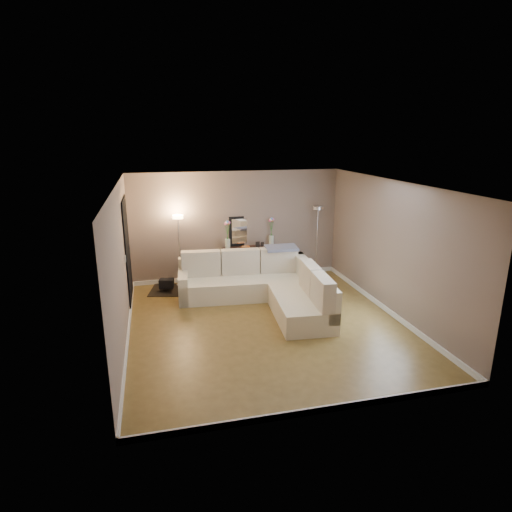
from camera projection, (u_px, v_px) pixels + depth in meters
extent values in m
cube|color=brown|center=(266.00, 324.00, 8.01)|extent=(5.00, 5.50, 0.01)
cube|color=white|center=(267.00, 184.00, 7.28)|extent=(5.00, 5.50, 0.01)
cube|color=gray|center=(237.00, 226.00, 10.22)|extent=(5.00, 0.02, 2.60)
cube|color=gray|center=(327.00, 320.00, 5.07)|extent=(5.00, 0.02, 2.60)
cube|color=gray|center=(120.00, 267.00, 7.08)|extent=(0.02, 5.50, 2.60)
cube|color=gray|center=(393.00, 249.00, 8.21)|extent=(0.02, 5.50, 2.60)
cube|color=white|center=(238.00, 276.00, 10.54)|extent=(5.00, 0.03, 0.10)
cube|color=white|center=(321.00, 410.00, 5.44)|extent=(5.00, 0.03, 0.10)
cube|color=white|center=(128.00, 336.00, 7.43)|extent=(0.03, 5.50, 0.10)
cube|color=white|center=(386.00, 309.00, 8.55)|extent=(0.03, 5.50, 0.10)
cube|color=black|center=(128.00, 252.00, 8.73)|extent=(0.02, 1.20, 2.20)
cube|color=white|center=(125.00, 259.00, 7.90)|extent=(0.02, 0.08, 0.12)
cube|color=#EFE3C1|center=(244.00, 287.00, 9.32)|extent=(2.87, 1.19, 0.43)
cube|color=#EFE3C1|center=(242.00, 268.00, 9.60)|extent=(2.81, 0.44, 0.60)
cube|color=#EFE3C1|center=(183.00, 286.00, 9.10)|extent=(0.27, 0.98, 0.60)
cube|color=#EFE3C1|center=(301.00, 308.00, 8.18)|extent=(1.10, 1.79, 0.43)
cube|color=#EFE3C1|center=(313.00, 284.00, 8.62)|extent=(0.43, 2.70, 0.60)
cube|color=beige|center=(201.00, 263.00, 9.29)|extent=(0.86, 0.30, 0.56)
cube|color=beige|center=(240.00, 262.00, 9.42)|extent=(0.86, 0.30, 0.56)
cube|color=beige|center=(278.00, 260.00, 9.55)|extent=(0.86, 0.30, 0.56)
cube|color=beige|center=(310.00, 277.00, 8.39)|extent=(0.30, 0.79, 0.56)
cube|color=beige|center=(323.00, 292.00, 7.63)|extent=(0.30, 0.79, 0.56)
cube|color=slate|center=(281.00, 248.00, 9.49)|extent=(0.72, 0.43, 0.09)
cube|color=black|center=(250.00, 248.00, 10.29)|extent=(1.33, 0.48, 0.04)
cube|color=black|center=(228.00, 268.00, 10.08)|extent=(0.05, 0.05, 0.76)
cube|color=black|center=(225.00, 264.00, 10.34)|extent=(0.05, 0.05, 0.76)
cube|color=black|center=(275.00, 263.00, 10.47)|extent=(0.05, 0.05, 0.76)
cube|color=black|center=(271.00, 260.00, 10.72)|extent=(0.05, 0.05, 0.76)
cube|color=black|center=(250.00, 271.00, 10.46)|extent=(1.25, 0.44, 0.03)
cube|color=#BF3333|center=(229.00, 269.00, 10.25)|extent=(0.05, 0.16, 0.19)
cube|color=#3359A5|center=(230.00, 269.00, 10.27)|extent=(0.05, 0.16, 0.21)
cube|color=gold|center=(232.00, 268.00, 10.28)|extent=(0.06, 0.16, 0.23)
cube|color=#3F7F4C|center=(234.00, 269.00, 10.30)|extent=(0.06, 0.16, 0.19)
cube|color=#994C99|center=(236.00, 268.00, 10.31)|extent=(0.05, 0.16, 0.21)
cube|color=orange|center=(238.00, 268.00, 10.32)|extent=(0.05, 0.16, 0.23)
cube|color=#262626|center=(240.00, 268.00, 10.34)|extent=(0.06, 0.16, 0.19)
cube|color=#4C99B2|center=(242.00, 268.00, 10.36)|extent=(0.06, 0.16, 0.21)
cube|color=#B2A58C|center=(244.00, 267.00, 10.37)|extent=(0.05, 0.16, 0.23)
cube|color=brown|center=(245.00, 268.00, 10.39)|extent=(0.05, 0.16, 0.19)
cube|color=navy|center=(247.00, 267.00, 10.40)|extent=(0.06, 0.16, 0.21)
cube|color=gold|center=(249.00, 266.00, 10.42)|extent=(0.06, 0.16, 0.23)
cube|color=black|center=(248.00, 230.00, 10.34)|extent=(0.92, 0.13, 0.72)
cube|color=white|center=(248.00, 231.00, 10.32)|extent=(0.80, 0.09, 0.60)
cube|color=#CA6423|center=(246.00, 247.00, 10.21)|extent=(0.19, 0.14, 0.04)
cube|color=black|center=(258.00, 244.00, 10.28)|extent=(0.10, 0.03, 0.13)
cube|color=black|center=(262.00, 244.00, 10.32)|extent=(0.08, 0.03, 0.11)
cylinder|color=silver|center=(228.00, 244.00, 10.08)|extent=(0.13, 0.13, 0.24)
cylinder|color=#38722D|center=(227.00, 232.00, 9.99)|extent=(0.10, 0.02, 0.41)
sphere|color=#E5598C|center=(226.00, 224.00, 9.93)|extent=(0.08, 0.08, 0.07)
cylinder|color=#38722D|center=(227.00, 232.00, 9.99)|extent=(0.06, 0.01, 0.44)
sphere|color=white|center=(227.00, 223.00, 9.93)|extent=(0.08, 0.08, 0.07)
cylinder|color=#38722D|center=(227.00, 232.00, 9.99)|extent=(0.01, 0.01, 0.46)
sphere|color=#598CE5|center=(227.00, 222.00, 9.93)|extent=(0.08, 0.08, 0.07)
cylinder|color=#38722D|center=(228.00, 232.00, 10.00)|extent=(0.05, 0.01, 0.42)
sphere|color=#E58C4C|center=(228.00, 224.00, 9.95)|extent=(0.08, 0.08, 0.07)
cylinder|color=#38722D|center=(228.00, 232.00, 10.00)|extent=(0.10, 0.02, 0.43)
sphere|color=#D866B2|center=(229.00, 223.00, 9.95)|extent=(0.08, 0.08, 0.07)
cylinder|color=silver|center=(271.00, 240.00, 10.43)|extent=(0.13, 0.13, 0.24)
cylinder|color=#38722D|center=(271.00, 229.00, 10.34)|extent=(0.10, 0.02, 0.41)
sphere|color=#E5598C|center=(270.00, 221.00, 10.28)|extent=(0.08, 0.08, 0.07)
cylinder|color=#38722D|center=(271.00, 229.00, 10.34)|extent=(0.06, 0.01, 0.44)
sphere|color=white|center=(271.00, 220.00, 10.28)|extent=(0.08, 0.08, 0.07)
cylinder|color=#38722D|center=(271.00, 228.00, 10.35)|extent=(0.01, 0.01, 0.46)
sphere|color=#598CE5|center=(271.00, 219.00, 10.28)|extent=(0.08, 0.08, 0.07)
cylinder|color=#38722D|center=(272.00, 229.00, 10.35)|extent=(0.05, 0.01, 0.42)
sphere|color=#E58C4C|center=(272.00, 220.00, 10.30)|extent=(0.08, 0.08, 0.07)
cylinder|color=#38722D|center=(272.00, 229.00, 10.35)|extent=(0.10, 0.02, 0.43)
sphere|color=#D866B2|center=(273.00, 220.00, 10.30)|extent=(0.08, 0.08, 0.07)
cylinder|color=silver|center=(181.00, 285.00, 10.02)|extent=(0.26, 0.26, 0.03)
cylinder|color=silver|center=(180.00, 252.00, 9.80)|extent=(0.03, 0.03, 1.59)
cylinder|color=#FFBF72|center=(178.00, 217.00, 9.57)|extent=(0.28, 0.28, 0.07)
cylinder|color=silver|center=(315.00, 274.00, 10.76)|extent=(0.23, 0.23, 0.03)
cylinder|color=silver|center=(317.00, 243.00, 10.53)|extent=(0.03, 0.03, 1.66)
cylinder|color=silver|center=(318.00, 208.00, 10.29)|extent=(0.25, 0.25, 0.08)
cube|color=black|center=(175.00, 290.00, 9.71)|extent=(1.25, 1.04, 0.01)
cube|color=black|center=(167.00, 283.00, 9.58)|extent=(0.35, 0.28, 0.20)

